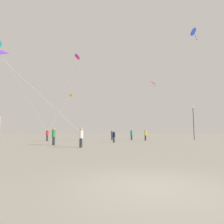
% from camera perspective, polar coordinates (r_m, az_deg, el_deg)
% --- Properties ---
extents(ground_plane, '(300.00, 300.00, 0.00)m').
position_cam_1_polar(ground_plane, '(5.38, 12.02, -21.02)').
color(ground_plane, '#9E9689').
extents(person_in_white, '(0.39, 0.39, 1.79)m').
position_cam_1_polar(person_in_white, '(17.65, -9.23, -7.22)').
color(person_in_white, '#2D2D33').
rests_on(person_in_white, ground_plane).
extents(person_in_red, '(0.40, 0.40, 1.84)m').
position_cam_1_polar(person_in_red, '(31.20, -18.73, -6.33)').
color(person_in_red, '#2D2D33').
rests_on(person_in_red, ground_plane).
extents(person_in_black, '(0.34, 0.34, 1.57)m').
position_cam_1_polar(person_in_black, '(25.40, 0.57, -7.14)').
color(person_in_black, '#2D2D33').
rests_on(person_in_black, ground_plane).
extents(person_in_blue, '(0.38, 0.38, 1.76)m').
position_cam_1_polar(person_in_blue, '(32.48, -0.00, -6.69)').
color(person_in_blue, '#2D2D33').
rests_on(person_in_blue, ground_plane).
extents(person_in_teal, '(0.40, 0.40, 1.84)m').
position_cam_1_polar(person_in_teal, '(33.38, 5.83, -6.56)').
color(person_in_teal, '#2D2D33').
rests_on(person_in_teal, ground_plane).
extents(person_in_green, '(0.41, 0.41, 1.86)m').
position_cam_1_polar(person_in_green, '(21.30, -16.96, -6.70)').
color(person_in_green, '#2D2D33').
rests_on(person_in_green, ground_plane).
extents(person_in_yellow, '(0.39, 0.39, 1.79)m').
position_cam_1_polar(person_in_yellow, '(31.60, 9.91, -6.59)').
color(person_in_yellow, '#2D2D33').
rests_on(person_in_yellow, ground_plane).
extents(kite_amber_diamond, '(2.18, 11.22, 8.16)m').
position_cam_1_polar(kite_amber_diamond, '(41.70, -12.36, 4.64)').
color(kite_amber_diamond, yellow).
extents(kite_crimson_diamond, '(1.67, 2.35, 8.27)m').
position_cam_1_polar(kite_crimson_diamond, '(31.22, 12.08, 8.51)').
color(kite_crimson_diamond, red).
extents(kite_cobalt_diamond, '(10.48, 2.05, 9.41)m').
position_cam_1_polar(kite_cobalt_diamond, '(19.82, 22.10, 20.49)').
color(kite_cobalt_diamond, blue).
extents(kite_magenta_diamond, '(5.15, 1.85, 12.17)m').
position_cam_1_polar(kite_magenta_diamond, '(31.32, -10.33, 15.74)').
color(kite_magenta_diamond, '#D12899').
extents(lamppost_east, '(0.36, 0.36, 6.00)m').
position_cam_1_polar(lamppost_east, '(37.17, 23.08, -1.56)').
color(lamppost_east, '#2D2D30').
rests_on(lamppost_east, ground_plane).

